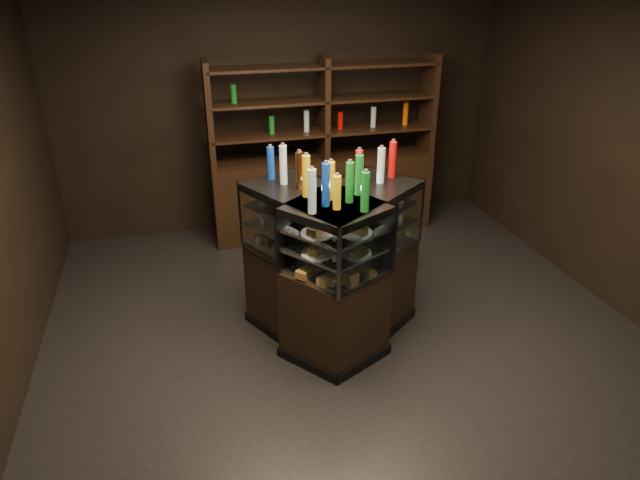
% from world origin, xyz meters
% --- Properties ---
extents(ground, '(5.00, 5.00, 0.00)m').
position_xyz_m(ground, '(0.00, 0.00, 0.00)').
color(ground, black).
rests_on(ground, ground).
extents(room_shell, '(5.02, 5.02, 3.01)m').
position_xyz_m(room_shell, '(0.00, 0.00, 1.94)').
color(room_shell, black).
rests_on(room_shell, ground).
extents(display_case, '(1.49, 1.34, 1.30)m').
position_xyz_m(display_case, '(-0.12, -0.01, 0.44)').
color(display_case, black).
rests_on(display_case, ground).
extents(food_display, '(1.13, 1.07, 0.41)m').
position_xyz_m(food_display, '(-0.12, -0.02, 0.99)').
color(food_display, '#BA9042').
rests_on(food_display, display_case).
extents(bottles_top, '(0.96, 0.93, 0.30)m').
position_xyz_m(bottles_top, '(-0.12, -0.01, 1.44)').
color(bottles_top, '#0F38B2').
rests_on(bottles_top, display_case).
extents(potted_conifer, '(0.33, 0.33, 0.71)m').
position_xyz_m(potted_conifer, '(0.88, 0.95, 0.40)').
color(potted_conifer, black).
rests_on(potted_conifer, ground).
extents(back_shelving, '(2.51, 0.44, 2.00)m').
position_xyz_m(back_shelving, '(0.37, 2.05, 0.60)').
color(back_shelving, black).
rests_on(back_shelving, ground).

